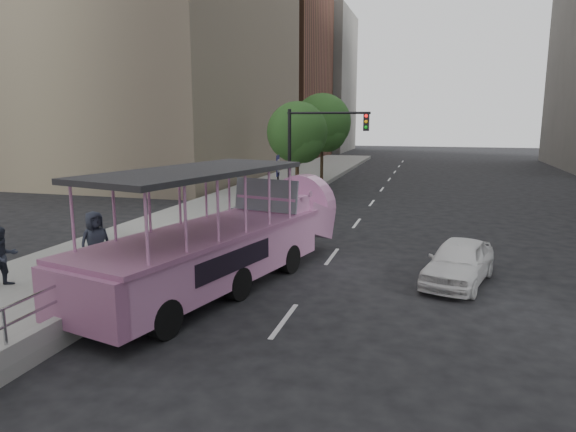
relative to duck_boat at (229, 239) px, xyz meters
name	(u,v)px	position (x,y,z in m)	size (l,w,h in m)	color
ground	(270,290)	(1.37, -0.46, -1.27)	(160.00, 160.00, 0.00)	black
sidewalk	(220,213)	(-4.38, 9.54, -1.12)	(5.50, 80.00, 0.30)	gray
kerb_wall	(198,249)	(-1.75, 1.54, -0.79)	(0.24, 30.00, 0.36)	gray
guardrail	(197,229)	(-1.75, 1.54, -0.13)	(0.07, 22.00, 0.71)	#B1B1B6
duck_boat	(229,239)	(0.00, 0.00, 0.00)	(4.81, 10.62, 3.43)	black
car	(459,262)	(6.45, 1.66, -0.63)	(1.52, 3.77, 1.28)	silver
pedestrian_mid	(3,257)	(-5.28, -2.86, -0.16)	(0.79, 0.61, 1.62)	#262B38
pedestrian_far	(95,243)	(-3.53, -1.34, -0.04)	(0.91, 0.59, 1.86)	#262B38
parking_sign	(278,180)	(-1.40, 9.54, 0.61)	(0.10, 0.69, 3.05)	black
traffic_signal	(312,143)	(-0.34, 12.04, 2.22)	(4.20, 0.32, 5.20)	black
street_tree_near	(299,135)	(-1.93, 15.47, 2.55)	(3.52, 3.52, 5.72)	#342317
street_tree_far	(323,125)	(-1.73, 21.47, 3.03)	(3.97, 3.97, 6.45)	#342317
midrise_brick	(248,49)	(-16.63, 47.54, 11.73)	(18.00, 16.00, 26.00)	brown
midrise_stone_b	(297,83)	(-14.63, 63.54, 8.73)	(16.00, 14.00, 20.00)	slate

